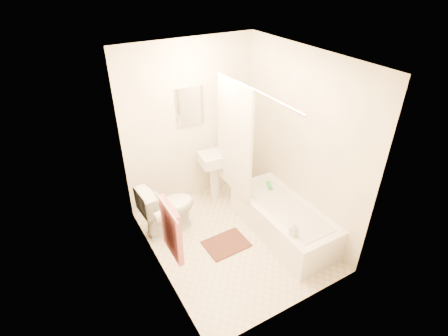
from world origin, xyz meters
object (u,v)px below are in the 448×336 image
sink (215,174)px  bathtub (283,220)px  toilet (168,208)px  bath_mat (226,244)px  soap_bottle (294,229)px

sink → bathtub: bearing=-63.9°
toilet → sink: (0.90, 0.32, 0.07)m
bath_mat → bathtub: bearing=-12.5°
sink → soap_bottle: (0.16, -1.64, 0.09)m
bath_mat → sink: bearing=69.0°
toilet → bath_mat: toilet is taller
sink → soap_bottle: size_ratio=4.96×
sink → bathtub: (0.41, -1.15, -0.22)m
sink → bath_mat: size_ratio=1.58×
sink → bathtub: size_ratio=0.56×
soap_bottle → toilet: bearing=128.8°
sink → soap_bottle: bearing=-78.0°
sink → bath_mat: 1.13m
bathtub → soap_bottle: 0.63m
soap_bottle → bathtub: bearing=62.7°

